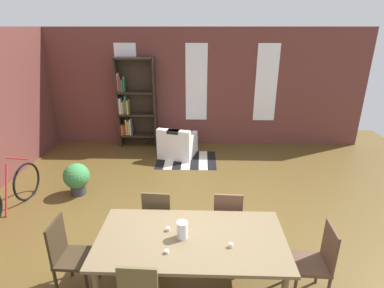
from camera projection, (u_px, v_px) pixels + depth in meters
ground_plane at (190, 243)px, 4.49m from camera, size 10.80×10.80×0.00m
back_wall_brick at (196, 88)px, 7.88m from camera, size 8.60×0.12×2.98m
window_pane_0 at (127, 82)px, 7.81m from camera, size 0.55×0.02×1.94m
window_pane_1 at (196, 83)px, 7.76m from camera, size 0.55×0.02×1.94m
window_pane_2 at (266, 83)px, 7.70m from camera, size 0.55×0.02×1.94m
dining_table at (191, 243)px, 3.43m from camera, size 2.12×1.08×0.78m
vase_on_table at (182, 230)px, 3.37m from camera, size 0.12×0.12×0.20m
tealight_candle_0 at (168, 229)px, 3.52m from camera, size 0.04×0.04×0.04m
tealight_candle_1 at (231, 245)px, 3.25m from camera, size 0.04×0.04×0.05m
tealight_candle_2 at (167, 252)px, 3.17m from camera, size 0.04×0.04×0.04m
dining_chair_head_left at (68, 253)px, 3.55m from camera, size 0.41×0.41×0.95m
dining_chair_far_right at (227, 218)px, 4.20m from camera, size 0.42×0.42×0.95m
dining_chair_head_right at (317, 260)px, 3.46m from camera, size 0.42×0.42×0.95m
dining_chair_far_left at (158, 217)px, 4.23m from camera, size 0.43×0.43×0.95m
bookshelf_tall at (134, 104)px, 7.82m from camera, size 0.98×0.32×2.28m
armchair_white at (177, 145)px, 7.44m from camera, size 0.97×0.97×0.75m
bicycle_second at (7, 195)px, 5.10m from camera, size 0.44×1.69×0.90m
potted_plant_by_shelf at (77, 177)px, 5.70m from camera, size 0.48×0.48×0.62m
striped_rug at (186, 160)px, 7.29m from camera, size 1.41×1.09×0.01m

